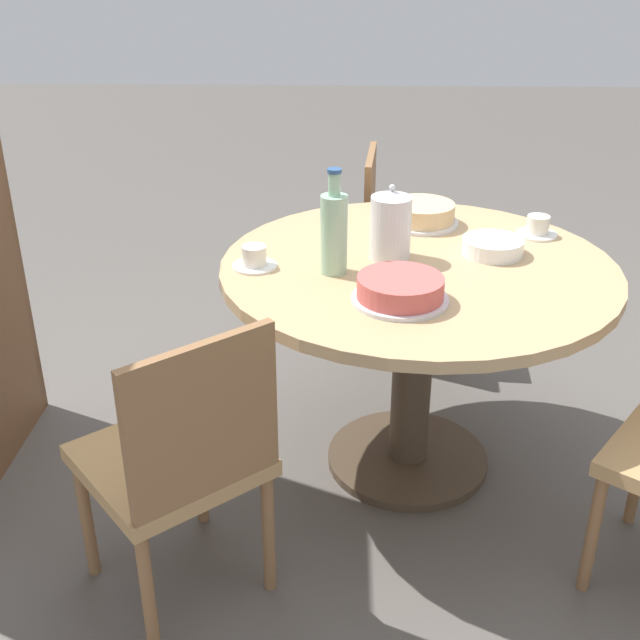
# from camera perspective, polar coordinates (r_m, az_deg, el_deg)

# --- Properties ---
(ground_plane) EXTENTS (14.00, 14.00, 0.00)m
(ground_plane) POSITION_cam_1_polar(r_m,az_deg,el_deg) (2.82, 6.20, -9.95)
(ground_plane) COLOR #56514C
(dining_table) EXTENTS (1.21, 1.21, 0.74)m
(dining_table) POSITION_cam_1_polar(r_m,az_deg,el_deg) (2.52, 6.83, 0.67)
(dining_table) COLOR #473828
(dining_table) RESTS_ON ground_plane
(chair_b) EXTENTS (0.45, 0.45, 0.84)m
(chair_b) POSITION_cam_1_polar(r_m,az_deg,el_deg) (3.38, 5.80, 5.30)
(chair_b) COLOR olive
(chair_b) RESTS_ON ground_plane
(chair_c) EXTENTS (0.59, 0.59, 0.84)m
(chair_c) POSITION_cam_1_polar(r_m,az_deg,el_deg) (2.09, -9.93, -9.68)
(chair_c) COLOR olive
(chair_c) RESTS_ON ground_plane
(coffee_pot) EXTENTS (0.13, 0.13, 0.23)m
(coffee_pot) POSITION_cam_1_polar(r_m,az_deg,el_deg) (2.46, 5.04, 6.74)
(coffee_pot) COLOR silver
(coffee_pot) RESTS_ON dining_table
(water_bottle) EXTENTS (0.08, 0.08, 0.31)m
(water_bottle) POSITION_cam_1_polar(r_m,az_deg,el_deg) (2.33, 1.00, 6.32)
(water_bottle) COLOR #99C6A3
(water_bottle) RESTS_ON dining_table
(cake_main) EXTENTS (0.27, 0.27, 0.07)m
(cake_main) POSITION_cam_1_polar(r_m,az_deg,el_deg) (2.19, 5.73, 2.16)
(cake_main) COLOR silver
(cake_main) RESTS_ON dining_table
(cake_second) EXTENTS (0.25, 0.25, 0.07)m
(cake_second) POSITION_cam_1_polar(r_m,az_deg,el_deg) (2.78, 7.23, 7.48)
(cake_second) COLOR silver
(cake_second) RESTS_ON dining_table
(cup_a) EXTENTS (0.13, 0.13, 0.07)m
(cup_a) POSITION_cam_1_polar(r_m,az_deg,el_deg) (2.41, -4.69, 4.37)
(cup_a) COLOR white
(cup_a) RESTS_ON dining_table
(cup_b) EXTENTS (0.13, 0.13, 0.07)m
(cup_b) POSITION_cam_1_polar(r_m,az_deg,el_deg) (2.75, 15.21, 6.36)
(cup_b) COLOR white
(cup_b) RESTS_ON dining_table
(plate_stack) EXTENTS (0.19, 0.19, 0.05)m
(plate_stack) POSITION_cam_1_polar(r_m,az_deg,el_deg) (2.56, 12.18, 5.13)
(plate_stack) COLOR white
(plate_stack) RESTS_ON dining_table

